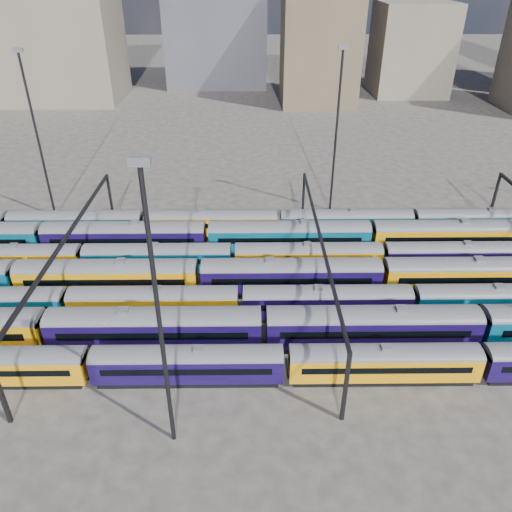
{
  "coord_description": "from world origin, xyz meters",
  "views": [
    {
      "loc": [
        1.85,
        -51.31,
        35.96
      ],
      "look_at": [
        2.45,
        3.98,
        3.0
      ],
      "focal_mm": 35.0,
      "sensor_mm": 36.0,
      "label": 1
    }
  ],
  "objects_px": {
    "rake_1": "(372,324)",
    "rake_2": "(327,299)",
    "rake_0": "(188,361)",
    "mast_2": "(158,310)"
  },
  "relations": [
    {
      "from": "mast_2",
      "to": "rake_0",
      "type": "bearing_deg",
      "value": 85.08
    },
    {
      "from": "rake_1",
      "to": "rake_2",
      "type": "distance_m",
      "value": 6.5
    },
    {
      "from": "rake_2",
      "to": "mast_2",
      "type": "bearing_deg",
      "value": -132.27
    },
    {
      "from": "rake_0",
      "to": "rake_1",
      "type": "relative_size",
      "value": 0.83
    },
    {
      "from": "rake_0",
      "to": "rake_2",
      "type": "bearing_deg",
      "value": 33.96
    },
    {
      "from": "rake_0",
      "to": "rake_2",
      "type": "distance_m",
      "value": 17.9
    },
    {
      "from": "rake_0",
      "to": "mast_2",
      "type": "bearing_deg",
      "value": -94.92
    },
    {
      "from": "rake_1",
      "to": "rake_2",
      "type": "relative_size",
      "value": 1.63
    },
    {
      "from": "rake_1",
      "to": "mast_2",
      "type": "bearing_deg",
      "value": -148.5
    },
    {
      "from": "rake_0",
      "to": "rake_2",
      "type": "relative_size",
      "value": 1.36
    }
  ]
}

